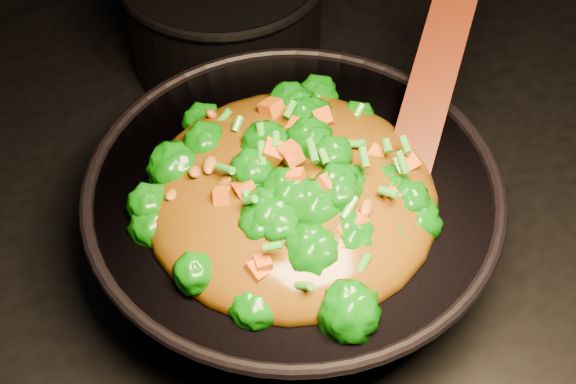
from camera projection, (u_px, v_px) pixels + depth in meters
stovetop at (328, 376)px, 1.32m from camera, size 1.20×0.90×0.90m
wok at (293, 225)px, 0.86m from camera, size 0.50×0.50×0.11m
stir_fry at (291, 168)px, 0.78m from camera, size 0.36×0.36×0.09m
spatula at (433, 78)px, 0.85m from camera, size 0.23×0.22×0.12m
back_pot at (225, 15)px, 1.06m from camera, size 0.28×0.28×0.13m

